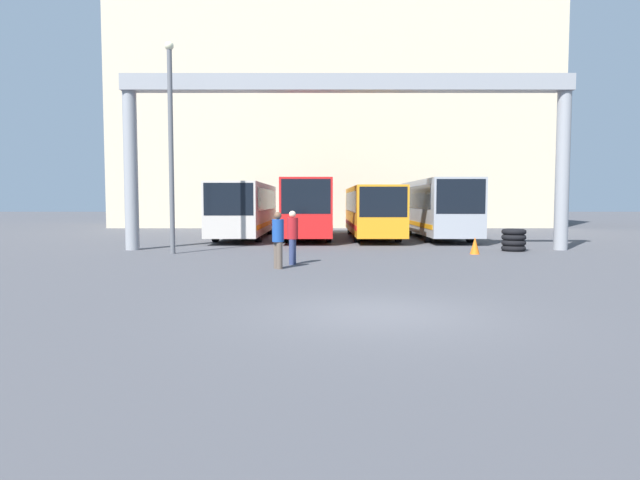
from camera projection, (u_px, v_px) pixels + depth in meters
name	position (u px, v px, depth m)	size (l,w,h in m)	color
ground_plane	(382.00, 313.00, 11.06)	(200.00, 200.00, 0.00)	#47474C
building_backdrop	(335.00, 125.00, 50.33)	(36.12, 12.00, 17.74)	beige
overhead_gantry	(348.00, 111.00, 24.85)	(19.59, 0.80, 7.64)	gray
bus_slot_0	(247.00, 207.00, 33.32)	(2.62, 12.37, 3.13)	beige
bus_slot_1	(310.00, 205.00, 33.07)	(2.59, 11.90, 3.31)	red
bus_slot_2	(373.00, 209.00, 33.16)	(2.52, 12.07, 2.95)	orange
bus_slot_3	(438.00, 205.00, 32.72)	(2.58, 11.24, 3.31)	#999EA5
pedestrian_far_center	(279.00, 239.00, 18.25)	(0.38, 0.38, 1.83)	brown
pedestrian_mid_right	(294.00, 236.00, 19.48)	(0.38, 0.38, 1.84)	navy
traffic_cone	(476.00, 246.00, 23.21)	(0.39, 0.39, 0.70)	orange
tire_stack	(515.00, 240.00, 24.65)	(1.04, 1.04, 0.96)	black
lamp_post	(172.00, 140.00, 23.15)	(0.36, 0.36, 8.57)	#595B60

